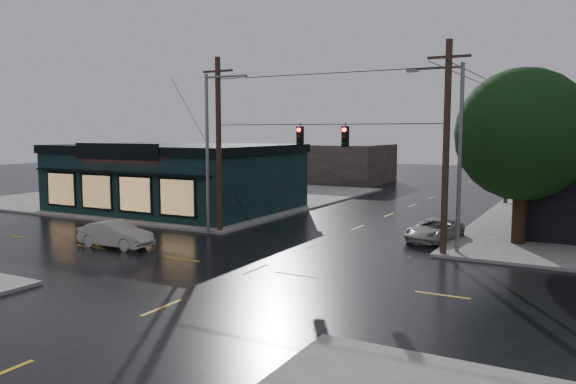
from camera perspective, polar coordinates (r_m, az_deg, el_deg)
The scene contains 15 objects.
ground_plane at distance 24.48m, azimuth -3.32°, elevation -7.86°, with size 160.00×160.00×0.00m, color black.
sidewalk_nw at distance 52.03m, azimuth -10.44°, elevation -0.38°, with size 28.00×28.00×0.15m, color slate.
pizza_shop at distance 43.20m, azimuth -11.22°, elevation 1.59°, with size 16.30×12.34×4.90m.
corner_tree at distance 31.11m, azimuth 22.74°, elevation 5.39°, with size 6.78×6.78×9.03m.
utility_pole_nw at distance 33.30m, azimuth -6.94°, elevation -4.13°, with size 2.00×0.32×10.15m, color #321D16, non-canonical shape.
utility_pole_ne at distance 27.97m, azimuth 15.46°, elevation -6.29°, with size 2.00×0.32×10.15m, color #321D16, non-canonical shape.
utility_pole_far_a at distance 48.90m, azimuth 21.20°, elevation -1.20°, with size 2.00×0.32×9.65m, color #321D16, non-canonical shape.
utility_pole_far_b at distance 68.68m, azimuth 23.36°, elevation 0.73°, with size 2.00×0.32×9.15m, color #321D16, non-canonical shape.
utility_pole_far_c at distance 88.56m, azimuth 24.55°, elevation 1.80°, with size 2.00×0.32×9.15m, color #321D16, non-canonical shape.
span_signal_assembly at distance 29.43m, azimuth 3.49°, elevation 5.71°, with size 13.00×0.48×1.23m.
streetlight_nw at distance 32.92m, azimuth -8.07°, elevation -4.26°, with size 5.40×0.30×9.15m, color slate, non-canonical shape.
streetlight_ne at distance 28.54m, azimuth 16.76°, elevation -6.09°, with size 5.40×0.30×9.15m, color slate, non-canonical shape.
bg_building_west at distance 65.86m, azimuth 4.71°, elevation 2.92°, with size 12.00×10.00×4.40m, color #302622.
sedan_cream at distance 30.20m, azimuth -17.08°, elevation -4.13°, with size 1.42×4.07×1.34m, color #B2AD9C.
suv_silver at distance 31.55m, azimuth 14.62°, elevation -3.76°, with size 1.98×4.29×1.19m, color #B2AFA5.
Camera 1 is at (12.55, -20.16, 5.95)m, focal length 35.00 mm.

